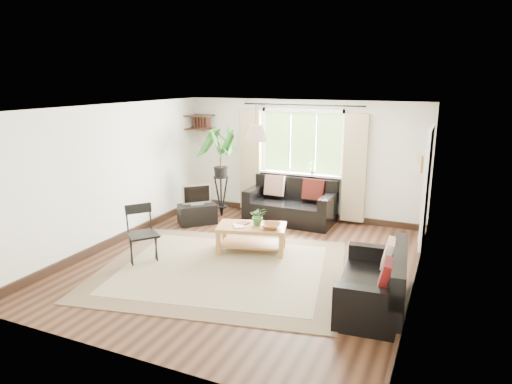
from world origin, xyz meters
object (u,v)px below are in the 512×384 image
at_px(tv_stand, 197,214).
at_px(palm_stand, 221,173).
at_px(folding_chair, 143,236).
at_px(sofa_right, 373,280).
at_px(coffee_table, 252,239).
at_px(sofa_back, 290,202).

xyz_separation_m(tv_stand, palm_stand, (0.19, 0.66, 0.72)).
bearing_deg(folding_chair, palm_stand, 40.87).
relative_size(sofa_right, coffee_table, 1.38).
bearing_deg(sofa_right, coffee_table, -122.26).
bearing_deg(sofa_back, folding_chair, -114.14).
distance_m(coffee_table, folding_chair, 1.76).
xyz_separation_m(sofa_back, tv_stand, (-1.65, -0.85, -0.21)).
xyz_separation_m(sofa_right, coffee_table, (-2.16, 1.10, -0.13)).
height_order(sofa_right, palm_stand, palm_stand).
relative_size(sofa_right, folding_chair, 1.70).
bearing_deg(coffee_table, sofa_right, -27.08).
xyz_separation_m(sofa_back, sofa_right, (2.13, -2.90, -0.05)).
distance_m(sofa_back, coffee_table, 1.80).
height_order(sofa_right, tv_stand, sofa_right).
bearing_deg(tv_stand, sofa_back, -17.46).
relative_size(sofa_back, folding_chair, 1.92).
relative_size(coffee_table, folding_chair, 1.23).
xyz_separation_m(coffee_table, palm_stand, (-1.42, 1.61, 0.69)).
distance_m(tv_stand, palm_stand, 1.00).
bearing_deg(folding_chair, sofa_right, -50.68).
xyz_separation_m(sofa_back, folding_chair, (-1.36, -2.92, 0.04)).
xyz_separation_m(sofa_back, coffee_table, (-0.03, -1.79, -0.18)).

